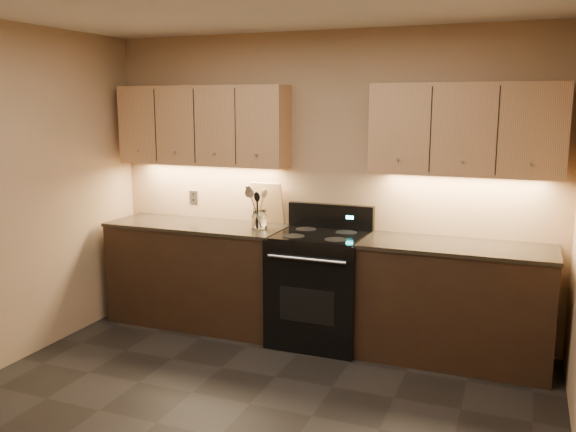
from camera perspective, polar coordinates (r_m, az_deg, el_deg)
The scene contains 13 objects.
wall_back at distance 5.31m, azimuth 3.37°, elevation 2.94°, with size 4.00×0.04×2.60m, color tan.
counter_left at distance 5.65m, azimuth -8.39°, elevation -5.33°, with size 1.62×0.62×0.93m.
counter_right at distance 4.97m, azimuth 15.32°, elevation -7.84°, with size 1.46×0.62×0.93m.
stove at distance 5.16m, azimuth 3.01°, elevation -6.61°, with size 0.76×0.68×1.14m.
upper_cab_left at distance 5.58m, azimuth -7.99°, elevation 8.38°, with size 1.60×0.30×0.70m, color tan.
upper_cab_right at distance 4.88m, azimuth 16.28°, elevation 7.78°, with size 1.44×0.30×0.70m, color tan.
outlet_plate at distance 5.86m, azimuth -8.83°, elevation 1.77°, with size 0.09×0.01×0.12m, color #B2B5BA.
utensil_crock at distance 5.26m, azimuth -2.71°, elevation -0.38°, with size 0.17×0.17×0.16m.
cutting_board at distance 5.48m, azimuth -1.94°, elevation 1.23°, with size 0.30×0.02×0.38m, color tan.
wooden_spoon at distance 5.25m, azimuth -3.14°, elevation 0.77°, with size 0.06×0.06×0.33m, color tan, non-canonical shape.
black_spoon at distance 5.26m, azimuth -2.84°, elevation 0.70°, with size 0.06×0.06×0.31m, color black, non-canonical shape.
steel_spatula at distance 5.23m, azimuth -2.55°, elevation 1.05°, with size 0.08×0.08×0.39m, color silver, non-canonical shape.
steel_skimmer at distance 5.22m, azimuth -2.42°, elevation 0.77°, with size 0.09×0.09×0.34m, color silver, non-canonical shape.
Camera 1 is at (1.64, -3.00, 1.99)m, focal length 38.00 mm.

